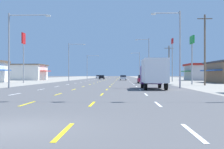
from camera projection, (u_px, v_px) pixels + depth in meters
ground_plane at (109, 81)px, 74.42m from camera, size 572.00×572.00×0.00m
lot_apron_left at (14, 81)px, 75.26m from camera, size 28.00×440.00×0.01m
lot_apron_right at (206, 81)px, 73.58m from camera, size 28.00×440.00×0.01m
lane_markings at (113, 79)px, 112.90m from camera, size 10.64×227.60×0.01m
signal_span_wire at (61, 6)px, 17.50m from camera, size 26.15×0.53×9.31m
box_truck_far_right_nearest at (153, 72)px, 31.34m from camera, size 2.40×7.20×3.23m
hatchback_far_right_near at (142, 79)px, 53.35m from camera, size 1.72×3.90×1.54m
sedan_inner_right_mid at (123, 78)px, 82.73m from camera, size 1.80×4.50×1.46m
sedan_inner_left_midfar at (102, 77)px, 101.24m from camera, size 1.80×4.50×1.46m
sedan_far_left_far at (98, 77)px, 128.25m from camera, size 1.80×4.50×1.46m
storefront_left_row_2 at (25, 72)px, 85.20m from camera, size 12.75×10.96×4.64m
storefront_right_row_2 at (205, 72)px, 81.37m from camera, size 11.37×10.94×4.70m
pole_sign_left_row_1 at (24, 46)px, 56.67m from camera, size 0.24×1.71×9.80m
pole_sign_right_row_1 at (192, 47)px, 47.04m from camera, size 0.24×2.41×7.92m
pole_sign_right_row_2 at (172, 51)px, 66.67m from camera, size 0.24×1.82×9.97m
streetlight_left_row_0 at (14, 43)px, 34.39m from camera, size 5.08×0.26×8.94m
streetlight_right_row_0 at (177, 44)px, 33.73m from camera, size 3.46×0.26×9.06m
streetlight_left_row_1 at (70, 59)px, 73.19m from camera, size 4.29×0.26×9.59m
streetlight_right_row_1 at (148, 57)px, 72.53m from camera, size 3.51×0.26×10.73m
streetlight_left_row_2 at (88, 65)px, 111.98m from camera, size 4.66×0.26×9.24m
streetlight_right_row_2 at (139, 64)px, 111.32m from camera, size 3.47×0.26×10.24m
utility_pole_right_row_0 at (205, 49)px, 42.56m from camera, size 2.20×0.26×10.46m
utility_pole_right_row_1 at (169, 63)px, 70.19m from camera, size 2.20×0.26×8.65m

